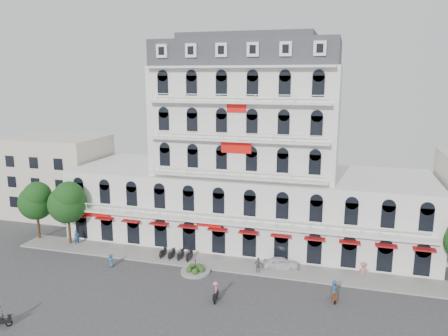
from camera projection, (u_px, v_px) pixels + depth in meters
ground at (204, 304)px, 40.74m from camera, size 120.00×120.00×0.00m
sidewalk at (229, 264)px, 49.20m from camera, size 53.00×4.00×0.16m
main_building at (248, 163)px, 55.65m from camera, size 45.00×15.00×25.80m
flank_building_west at (58, 176)px, 66.32m from camera, size 14.00×10.00×12.00m
traffic_island at (195, 270)px, 47.14m from camera, size 3.20×3.20×1.60m
parked_scooter_row at (176, 259)px, 50.72m from camera, size 4.40×1.80×1.10m
tree_west_outer at (36, 200)px, 55.94m from camera, size 4.50×4.48×7.76m
tree_west_inner at (67, 201)px, 54.07m from camera, size 4.76×4.76×8.25m
parked_car at (281, 263)px, 48.02m from camera, size 4.17×2.40×1.33m
rider_west at (1, 318)px, 36.72m from camera, size 1.48×1.13×2.07m
rider_east at (334, 291)px, 41.01m from camera, size 0.68×1.69×2.12m
rider_center at (216, 291)px, 41.02m from camera, size 0.67×1.70×1.98m
pedestrian_left at (111, 260)px, 48.52m from camera, size 0.80×0.60×1.50m
pedestrian_mid at (258, 266)px, 46.81m from camera, size 1.12×0.59×1.82m
pedestrian_right at (363, 270)px, 45.69m from camera, size 1.31×0.94×1.82m
pedestrian_far at (77, 238)px, 54.80m from camera, size 0.83×0.82×1.92m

